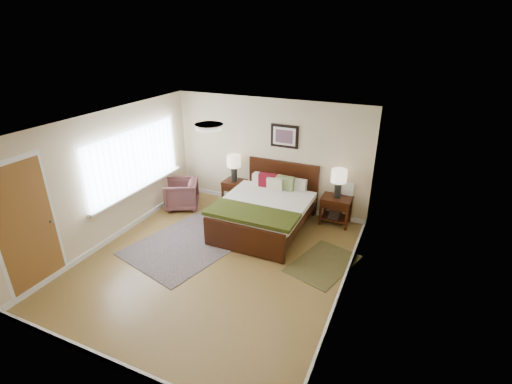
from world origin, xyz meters
TOP-DOWN VIEW (x-y plane):
  - floor at (0.00, 0.00)m, footprint 5.00×5.00m
  - back_wall at (0.00, 2.50)m, footprint 4.50×0.04m
  - front_wall at (0.00, -2.50)m, footprint 4.50×0.04m
  - left_wall at (-2.25, 0.00)m, footprint 0.04×5.00m
  - right_wall at (2.25, 0.00)m, footprint 0.04×5.00m
  - ceiling at (0.00, 0.00)m, footprint 4.50×5.00m
  - window at (-2.20, 0.70)m, footprint 0.11×2.72m
  - door at (-2.23, -1.75)m, footprint 0.06×1.00m
  - ceil_fixture at (0.00, 0.00)m, footprint 0.44×0.44m
  - bed at (0.35, 1.46)m, footprint 1.75×2.12m
  - wall_art at (0.35, 2.47)m, footprint 0.62×0.05m
  - nightstand_left at (-0.78, 2.25)m, footprint 0.49×0.44m
  - nightstand_right at (1.62, 2.26)m, footprint 0.61×0.46m
  - lamp_left at (-0.78, 2.27)m, footprint 0.32×0.32m
  - lamp_right at (1.62, 2.27)m, footprint 0.32×0.32m
  - armchair at (-1.80, 1.58)m, footprint 0.98×0.97m
  - rug_persian at (-0.76, 0.34)m, footprint 2.20×2.69m
  - rug_navy at (1.79, 0.71)m, footprint 1.22×1.52m

SIDE VIEW (x-z plane):
  - floor at x=0.00m, z-range 0.00..0.00m
  - rug_persian at x=-0.76m, z-range 0.00..0.01m
  - rug_navy at x=1.79m, z-range 0.00..0.01m
  - armchair at x=-1.80m, z-range 0.00..0.67m
  - nightstand_right at x=1.62m, z-range 0.06..0.67m
  - nightstand_left at x=-0.78m, z-range 0.17..0.75m
  - bed at x=0.35m, z-range -0.04..1.10m
  - lamp_left at x=-0.78m, z-range 0.70..1.31m
  - lamp_right at x=1.62m, z-range 0.72..1.33m
  - door at x=-2.23m, z-range -0.02..2.16m
  - back_wall at x=0.00m, z-range 0.00..2.50m
  - front_wall at x=0.00m, z-range 0.00..2.50m
  - left_wall at x=-2.25m, z-range 0.00..2.50m
  - right_wall at x=2.25m, z-range 0.00..2.50m
  - window at x=-2.20m, z-range 0.72..2.04m
  - wall_art at x=0.35m, z-range 1.47..1.97m
  - ceil_fixture at x=0.00m, z-range 2.43..2.50m
  - ceiling at x=0.00m, z-range 2.49..2.51m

